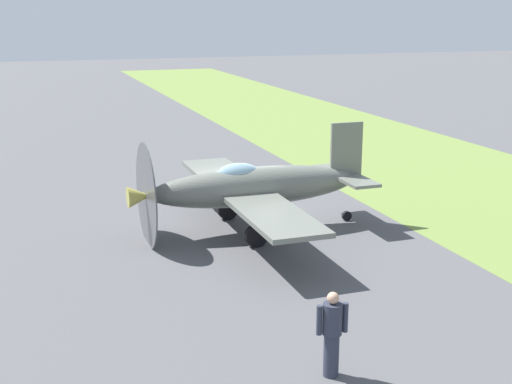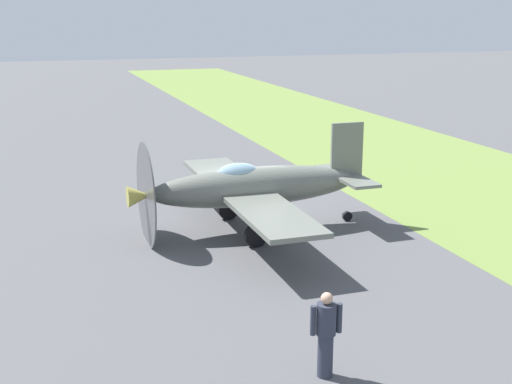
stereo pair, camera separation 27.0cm
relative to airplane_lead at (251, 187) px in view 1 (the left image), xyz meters
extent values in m
plane|color=#515154|center=(1.69, -0.29, -1.46)|extent=(160.00, 160.00, 0.00)
cube|color=olive|center=(1.69, -10.42, -1.45)|extent=(120.00, 11.00, 0.01)
ellipsoid|color=slate|center=(0.00, -0.16, 0.01)|extent=(1.26, 6.86, 1.25)
cube|color=slate|center=(0.00, 0.25, -0.15)|extent=(9.69, 1.73, 0.14)
cube|color=slate|center=(0.00, -3.29, 0.91)|extent=(0.10, 1.11, 1.92)
cube|color=slate|center=(0.00, -3.29, 0.11)|extent=(3.23, 0.91, 0.10)
cone|color=#B7B24C|center=(0.00, 3.53, 0.01)|extent=(0.65, 0.71, 0.65)
cylinder|color=#4C4C51|center=(0.00, 3.32, 0.01)|extent=(3.23, 0.04, 3.23)
ellipsoid|color=#8CB2C6|center=(0.00, 0.45, 0.44)|extent=(0.71, 1.41, 0.71)
cylinder|color=black|center=(-1.46, 0.35, -1.11)|extent=(0.22, 0.69, 0.69)
cylinder|color=black|center=(-1.46, 0.35, -0.63)|extent=(0.12, 0.12, 0.97)
cylinder|color=black|center=(1.46, 0.35, -1.11)|extent=(0.22, 0.69, 0.69)
cylinder|color=black|center=(1.46, 0.35, -0.63)|extent=(0.12, 0.12, 0.97)
cylinder|color=black|center=(0.00, -3.39, -1.30)|extent=(0.12, 0.32, 0.32)
cylinder|color=#2D3342|center=(-8.95, 1.45, -1.02)|extent=(0.30, 0.30, 0.88)
cylinder|color=#2D3342|center=(-8.95, 1.45, -0.27)|extent=(0.38, 0.38, 0.62)
sphere|color=tan|center=(-8.95, 1.45, 0.16)|extent=(0.23, 0.23, 0.23)
cylinder|color=#2D3342|center=(-8.93, 1.71, -0.27)|extent=(0.11, 0.11, 0.59)
cylinder|color=#2D3342|center=(-8.98, 1.19, -0.27)|extent=(0.11, 0.11, 0.59)
cone|color=orange|center=(5.90, -5.43, -1.24)|extent=(0.36, 0.36, 0.44)
camera|label=1|loc=(-19.63, 6.72, 5.36)|focal=47.83mm
camera|label=2|loc=(-19.72, 6.46, 5.36)|focal=47.83mm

